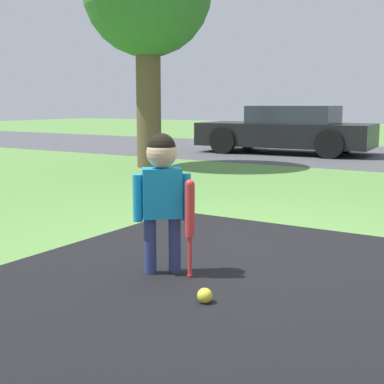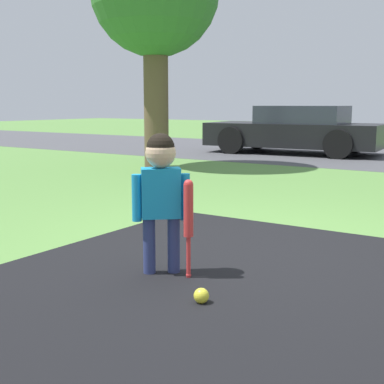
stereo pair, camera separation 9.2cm
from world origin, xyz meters
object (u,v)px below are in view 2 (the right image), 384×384
at_px(child, 161,184).
at_px(sports_ball, 201,296).
at_px(baseball_bat, 188,215).
at_px(parked_car, 296,130).

height_order(child, sports_ball, child).
height_order(baseball_bat, sports_ball, baseball_bat).
bearing_deg(parked_car, sports_ball, 105.05).
bearing_deg(sports_ball, baseball_bat, 133.01).
height_order(child, baseball_bat, child).
relative_size(child, baseball_bat, 1.44).
height_order(child, parked_car, parked_car).
distance_m(child, parked_car, 9.83).
height_order(sports_ball, parked_car, parked_car).
bearing_deg(baseball_bat, sports_ball, -46.99).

